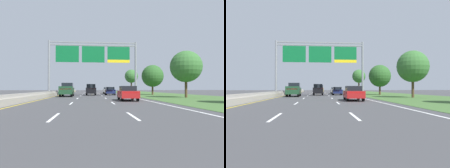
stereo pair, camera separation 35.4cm
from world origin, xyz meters
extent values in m
plane|color=#3D3D3F|center=(0.00, 35.00, 0.00)|extent=(220.00, 220.00, 0.00)
cube|color=white|center=(-1.85, 10.50, 0.00)|extent=(0.14, 3.00, 0.01)
cube|color=white|center=(-1.85, 19.50, 0.00)|extent=(0.14, 3.00, 0.01)
cube|color=white|center=(-1.85, 28.50, 0.00)|extent=(0.14, 3.00, 0.01)
cube|color=white|center=(-1.85, 37.50, 0.00)|extent=(0.14, 3.00, 0.01)
cube|color=white|center=(-1.85, 46.50, 0.00)|extent=(0.14, 3.00, 0.01)
cube|color=white|center=(-1.85, 55.50, 0.00)|extent=(0.14, 3.00, 0.01)
cube|color=white|center=(-1.85, 64.50, 0.00)|extent=(0.14, 3.00, 0.01)
cube|color=white|center=(-1.85, 73.50, 0.00)|extent=(0.14, 3.00, 0.01)
cube|color=white|center=(-1.85, 82.50, 0.00)|extent=(0.14, 3.00, 0.01)
cube|color=white|center=(1.85, 10.50, 0.00)|extent=(0.14, 3.00, 0.01)
cube|color=white|center=(1.85, 19.50, 0.00)|extent=(0.14, 3.00, 0.01)
cube|color=white|center=(1.85, 28.50, 0.00)|extent=(0.14, 3.00, 0.01)
cube|color=white|center=(1.85, 37.50, 0.00)|extent=(0.14, 3.00, 0.01)
cube|color=white|center=(1.85, 46.50, 0.00)|extent=(0.14, 3.00, 0.01)
cube|color=white|center=(1.85, 55.50, 0.00)|extent=(0.14, 3.00, 0.01)
cube|color=white|center=(1.85, 64.50, 0.00)|extent=(0.14, 3.00, 0.01)
cube|color=white|center=(1.85, 73.50, 0.00)|extent=(0.14, 3.00, 0.01)
cube|color=white|center=(1.85, 82.50, 0.00)|extent=(0.14, 3.00, 0.01)
cube|color=white|center=(5.90, 35.00, 0.00)|extent=(0.16, 106.00, 0.01)
cube|color=gold|center=(-5.90, 35.00, 0.00)|extent=(0.16, 106.00, 0.01)
cube|color=#3D602D|center=(13.95, 35.00, 0.01)|extent=(14.00, 110.00, 0.02)
cube|color=#A8A399|center=(-6.60, 35.00, 0.28)|extent=(0.60, 110.00, 0.55)
cube|color=#A8A399|center=(-6.60, 35.00, 0.70)|extent=(0.25, 110.00, 0.30)
cylinder|color=gray|center=(-7.05, 36.62, 4.68)|extent=(0.36, 0.36, 9.36)
cylinder|color=gray|center=(7.65, 36.62, 4.68)|extent=(0.36, 0.36, 9.36)
cube|color=gray|center=(0.30, 36.62, 9.13)|extent=(14.70, 0.24, 0.20)
cube|color=gray|center=(0.30, 36.62, 8.68)|extent=(14.70, 0.24, 0.20)
cube|color=#0C602D|center=(-4.03, 36.44, 7.08)|extent=(3.83, 0.12, 2.75)
cube|color=#0C602D|center=(0.30, 36.44, 7.08)|extent=(3.83, 0.12, 2.75)
cube|color=#0C602D|center=(4.63, 36.44, 7.33)|extent=(3.83, 0.12, 2.25)
cube|color=yellow|center=(4.63, 36.44, 5.96)|extent=(3.83, 0.12, 0.50)
cube|color=#193D23|center=(-3.91, 35.00, 0.92)|extent=(2.09, 5.43, 1.00)
cube|color=black|center=(-3.92, 35.85, 1.81)|extent=(1.75, 1.93, 0.78)
cube|color=#B21414|center=(-3.87, 32.34, 1.22)|extent=(1.68, 0.11, 0.12)
cube|color=#193D23|center=(-3.88, 33.27, 1.52)|extent=(2.03, 1.98, 0.20)
cylinder|color=black|center=(-4.79, 36.82, 0.42)|extent=(0.31, 0.84, 0.84)
cylinder|color=black|center=(-3.09, 36.85, 0.42)|extent=(0.31, 0.84, 0.84)
cylinder|color=black|center=(-4.73, 33.15, 0.42)|extent=(0.31, 0.84, 0.84)
cylinder|color=black|center=(-3.03, 33.17, 0.42)|extent=(0.31, 0.84, 0.84)
cube|color=#161E47|center=(3.66, 42.22, 0.69)|extent=(1.83, 4.40, 0.72)
cube|color=black|center=(3.66, 42.17, 1.31)|extent=(1.57, 2.30, 0.52)
cube|color=#B21414|center=(3.66, 40.06, 0.91)|extent=(1.53, 0.08, 0.12)
cylinder|color=black|center=(2.85, 43.71, 0.33)|extent=(0.22, 0.66, 0.66)
cylinder|color=black|center=(4.45, 43.71, 0.33)|extent=(0.22, 0.66, 0.66)
cylinder|color=black|center=(2.86, 40.72, 0.33)|extent=(0.22, 0.66, 0.66)
cylinder|color=black|center=(4.46, 40.72, 0.33)|extent=(0.22, 0.66, 0.66)
cube|color=black|center=(-0.06, 41.41, 0.91)|extent=(1.91, 4.71, 1.05)
cube|color=black|center=(-0.06, 41.26, 1.77)|extent=(1.64, 3.00, 0.68)
cube|color=#B21414|center=(-0.06, 39.10, 1.22)|extent=(1.60, 0.08, 0.12)
cylinder|color=black|center=(-0.87, 43.01, 0.38)|extent=(0.26, 0.76, 0.76)
cylinder|color=black|center=(0.77, 43.01, 0.38)|extent=(0.26, 0.76, 0.76)
cylinder|color=black|center=(-0.88, 39.82, 0.38)|extent=(0.26, 0.76, 0.76)
cylinder|color=black|center=(0.76, 39.81, 0.38)|extent=(0.26, 0.76, 0.76)
cube|color=#B2B5BA|center=(3.89, 52.16, 0.69)|extent=(1.85, 4.41, 0.72)
cube|color=black|center=(3.89, 52.11, 1.31)|extent=(1.58, 2.31, 0.52)
cube|color=#B21414|center=(3.91, 50.00, 0.91)|extent=(1.53, 0.09, 0.12)
cylinder|color=black|center=(3.08, 53.65, 0.33)|extent=(0.23, 0.66, 0.66)
cylinder|color=black|center=(4.68, 53.66, 0.33)|extent=(0.23, 0.66, 0.66)
cylinder|color=black|center=(3.10, 50.65, 0.33)|extent=(0.23, 0.66, 0.66)
cylinder|color=black|center=(4.70, 50.67, 0.33)|extent=(0.23, 0.66, 0.66)
cube|color=#A38438|center=(0.22, 54.95, 0.91)|extent=(2.01, 4.74, 1.05)
cube|color=black|center=(0.22, 54.80, 1.77)|extent=(1.70, 3.04, 0.68)
cube|color=#B21414|center=(0.27, 52.64, 1.22)|extent=(1.60, 0.12, 0.12)
cylinder|color=black|center=(-0.64, 56.52, 0.38)|extent=(0.28, 0.77, 0.76)
cylinder|color=black|center=(1.00, 56.56, 0.38)|extent=(0.28, 0.77, 0.76)
cylinder|color=black|center=(-0.57, 53.33, 0.38)|extent=(0.28, 0.77, 0.76)
cylinder|color=black|center=(1.07, 53.37, 0.38)|extent=(0.28, 0.77, 0.76)
cube|color=maroon|center=(3.84, 23.10, 0.69)|extent=(1.91, 4.44, 0.72)
cube|color=black|center=(3.83, 23.05, 1.31)|extent=(1.61, 2.33, 0.52)
cube|color=#B21414|center=(3.79, 20.94, 0.91)|extent=(1.53, 0.11, 0.12)
cylinder|color=black|center=(3.07, 24.62, 0.33)|extent=(0.23, 0.66, 0.66)
cylinder|color=black|center=(4.67, 24.58, 0.33)|extent=(0.23, 0.66, 0.66)
cylinder|color=black|center=(3.00, 21.62, 0.33)|extent=(0.23, 0.66, 0.66)
cylinder|color=black|center=(4.60, 21.59, 0.33)|extent=(0.23, 0.66, 0.66)
cylinder|color=#4C3823|center=(13.33, 29.28, 1.32)|extent=(0.36, 0.36, 2.63)
sphere|color=#33662D|center=(13.33, 29.28, 4.42)|extent=(4.47, 4.47, 4.47)
cylinder|color=#4C3823|center=(12.30, 42.12, 1.02)|extent=(0.36, 0.36, 2.04)
sphere|color=#285623|center=(12.30, 42.12, 3.81)|extent=(4.43, 4.43, 4.43)
cylinder|color=#4C3823|center=(10.14, 53.30, 1.51)|extent=(0.36, 0.36, 3.03)
sphere|color=#33662D|center=(10.14, 53.30, 4.37)|extent=(3.36, 3.36, 3.36)
camera|label=1|loc=(-0.18, 0.45, 1.34)|focal=34.04mm
camera|label=2|loc=(0.18, 0.41, 1.34)|focal=34.04mm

